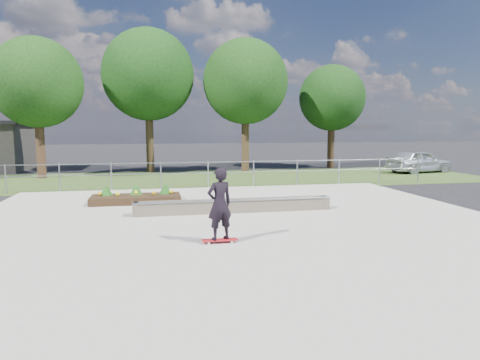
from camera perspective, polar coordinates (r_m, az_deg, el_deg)
name	(u,v)px	position (r m, az deg, el deg)	size (l,w,h in m)	color
ground	(244,229)	(11.16, 0.50, -6.57)	(120.00, 120.00, 0.00)	black
grass_verge	(200,179)	(21.89, -5.37, 0.14)	(30.00, 8.00, 0.02)	#30481D
concrete_slab	(244,228)	(11.15, 0.50, -6.42)	(15.00, 15.00, 0.06)	#ABA598
fence	(208,171)	(18.35, -4.27, 1.21)	(20.06, 0.06, 1.20)	#999CA1
tree_far_left	(37,83)	(24.42, -25.46, 11.60)	(4.55, 4.55, 7.15)	#382116
tree_mid_left	(148,75)	(25.79, -12.15, 13.52)	(5.25, 5.25, 8.25)	#352315
tree_mid_right	(245,82)	(25.30, 0.72, 12.94)	(4.90, 4.90, 7.70)	#332314
tree_far_right	(332,98)	(28.48, 12.17, 10.61)	(4.20, 4.20, 6.60)	#301E13
grind_ledge	(234,206)	(12.98, -0.77, -3.44)	(6.00, 0.44, 0.43)	brown
planter_bed	(136,197)	(15.12, -13.69, -2.22)	(3.00, 1.20, 0.61)	black
skateboarder	(220,204)	(9.45, -2.74, -3.23)	(0.80, 0.55, 1.70)	white
parked_car	(419,161)	(26.95, 22.72, 2.34)	(1.59, 3.96, 1.35)	#B1B5BB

